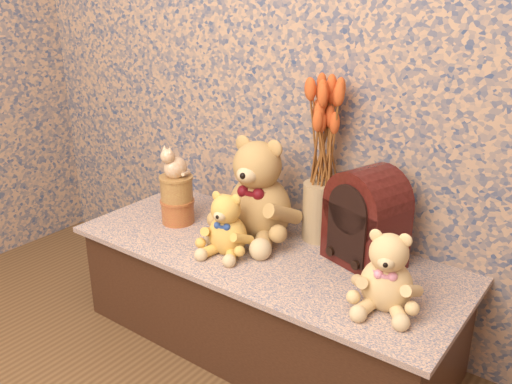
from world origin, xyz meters
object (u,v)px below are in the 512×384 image
Objects in this scene: teddy_medium at (227,220)px; cathedral_radio at (367,216)px; cat_figurine at (175,161)px; ceramic_vase at (320,211)px; biscuit_tin_lower at (178,211)px; teddy_large at (260,184)px; teddy_small at (388,266)px.

cathedral_radio is at bearing 14.89° from teddy_medium.
cathedral_radio reaches higher than teddy_medium.
teddy_medium is 1.80× the size of cat_figurine.
teddy_medium is 0.36m from cat_figurine.
ceramic_vase reaches higher than biscuit_tin_lower.
cathedral_radio is at bearing -2.69° from teddy_large.
teddy_small is 1.95× the size of cat_figurine.
biscuit_tin_lower is (-0.32, 0.08, -0.07)m from teddy_medium.
teddy_large is 0.20m from teddy_medium.
cat_figurine reaches higher than ceramic_vase.
teddy_large is 3.07× the size of cat_figurine.
teddy_large is at bearing 75.00° from teddy_medium.
cathedral_radio is (0.43, 0.22, 0.05)m from teddy_medium.
biscuit_tin_lower is 0.21m from cat_figurine.
cathedral_radio reaches higher than teddy_small.
teddy_large reaches higher than ceramic_vase.
teddy_small is at bearing -11.53° from teddy_medium.
cathedral_radio is 1.55× the size of ceramic_vase.
ceramic_vase is at bearing 21.64° from biscuit_tin_lower.
teddy_medium is at bearing -135.56° from cathedral_radio.
ceramic_vase is at bearing 31.59° from cat_figurine.
teddy_small reaches higher than teddy_medium.
teddy_medium is at bearing -100.61° from teddy_large.
cathedral_radio is at bearing 20.77° from cat_figurine.
biscuit_tin_lower is at bearing 154.47° from teddy_medium.
teddy_medium is 1.88× the size of biscuit_tin_lower.
cat_figurine is (-0.32, 0.08, 0.14)m from teddy_medium.
cathedral_radio is (-0.17, 0.21, 0.04)m from teddy_small.
teddy_large reaches higher than cat_figurine.
teddy_large is 1.57× the size of teddy_small.
biscuit_tin_lower is at bearing -158.36° from ceramic_vase.
cat_figurine reaches higher than teddy_small.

